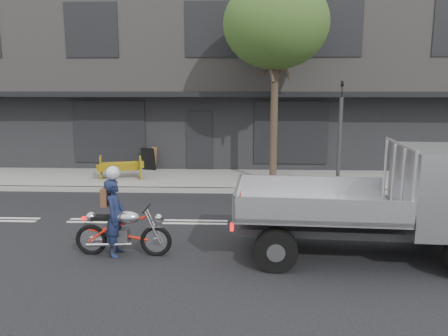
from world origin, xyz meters
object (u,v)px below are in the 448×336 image
sandwich_board (148,159)px  street_tree (276,24)px  motorcycle (123,230)px  rider (115,217)px  flatbed_ute (424,193)px  traffic_light_pole (339,141)px  construction_barrier (119,168)px

sandwich_board → street_tree: bearing=-3.5°
motorcycle → rider: bearing=-179.4°
street_tree → motorcycle: size_ratio=3.46×
rider → flatbed_ute: (6.00, 0.08, 0.53)m
rider → traffic_light_pole: bearing=-44.5°
street_tree → sandwich_board: size_ratio=7.70×
traffic_light_pole → flatbed_ute: (0.45, -5.46, -0.34)m
street_tree → flatbed_ute: (2.45, -6.31, -3.97)m
traffic_light_pole → flatbed_ute: size_ratio=0.69×
street_tree → construction_barrier: bearing=-179.4°
construction_barrier → sandwich_board: 1.94m
rider → sandwich_board: bearing=8.2°
motorcycle → construction_barrier: 6.60m
motorcycle → construction_barrier: motorcycle is taller
rider → flatbed_ute: 6.03m
motorcycle → construction_barrier: size_ratio=1.31×
flatbed_ute → construction_barrier: flatbed_ute is taller
street_tree → flatbed_ute: street_tree is taller
flatbed_ute → sandwich_board: (-7.10, 8.09, -0.72)m
motorcycle → sandwich_board: (-1.24, 8.17, 0.07)m
rider → motorcycle: bearing=-89.4°
street_tree → rider: (-3.55, -6.38, -4.50)m
rider → flatbed_ute: flatbed_ute is taller
street_tree → traffic_light_pole: size_ratio=1.93×
street_tree → flatbed_ute: bearing=-68.7°
street_tree → traffic_light_pole: 4.23m
sandwich_board → flatbed_ute: bearing=-31.2°
rider → sandwich_board: rider is taller
traffic_light_pole → motorcycle: traffic_light_pole is taller
construction_barrier → sandwich_board: bearing=71.1°
motorcycle → sandwich_board: bearing=99.2°
flatbed_ute → traffic_light_pole: bearing=98.0°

